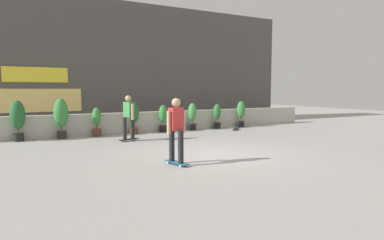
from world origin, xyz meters
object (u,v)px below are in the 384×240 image
(skater_by_wall_left, at_px, (128,116))
(skater_mid_plaza, at_px, (176,128))
(potted_plant_4, at_px, (163,118))
(skateboard_near_camera, at_px, (236,129))
(potted_plant_2, at_px, (97,121))
(potted_plant_5, at_px, (192,115))
(potted_plant_1, at_px, (61,115))
(potted_plant_6, at_px, (217,115))
(potted_plant_7, at_px, (241,113))
(potted_plant_0, at_px, (18,117))
(potted_plant_3, at_px, (134,116))

(skater_by_wall_left, bearing_deg, skater_mid_plaza, -91.67)
(potted_plant_4, height_order, skateboard_near_camera, potted_plant_4)
(potted_plant_2, height_order, skateboard_near_camera, potted_plant_2)
(skater_by_wall_left, relative_size, skater_mid_plaza, 1.00)
(potted_plant_5, height_order, skateboard_near_camera, potted_plant_5)
(potted_plant_4, relative_size, skater_mid_plaza, 0.72)
(potted_plant_1, xyz_separation_m, potted_plant_2, (1.36, 0.00, -0.30))
(potted_plant_2, bearing_deg, potted_plant_6, 0.00)
(potted_plant_2, height_order, potted_plant_7, potted_plant_7)
(potted_plant_1, relative_size, skateboard_near_camera, 2.13)
(potted_plant_0, distance_m, potted_plant_1, 1.49)
(potted_plant_3, height_order, skater_mid_plaza, skater_mid_plaza)
(potted_plant_7, bearing_deg, skater_mid_plaza, -136.70)
(potted_plant_3, relative_size, skateboard_near_camera, 1.85)
(potted_plant_2, distance_m, potted_plant_4, 2.94)
(potted_plant_5, bearing_deg, potted_plant_7, -0.00)
(potted_plant_5, height_order, skater_by_wall_left, skater_by_wall_left)
(potted_plant_0, bearing_deg, potted_plant_4, 0.00)
(potted_plant_3, bearing_deg, potted_plant_5, 0.00)
(potted_plant_2, relative_size, potted_plant_7, 0.90)
(potted_plant_3, distance_m, skateboard_near_camera, 4.84)
(potted_plant_7, distance_m, skater_mid_plaza, 9.10)
(potted_plant_7, bearing_deg, skater_by_wall_left, -164.10)
(potted_plant_6, bearing_deg, potted_plant_5, 180.00)
(potted_plant_4, bearing_deg, skater_by_wall_left, -139.59)
(potted_plant_7, height_order, skater_by_wall_left, skater_by_wall_left)
(potted_plant_3, bearing_deg, skateboard_near_camera, -11.53)
(potted_plant_6, distance_m, skateboard_near_camera, 1.21)
(potted_plant_0, height_order, potted_plant_2, potted_plant_0)
(potted_plant_5, bearing_deg, potted_plant_4, 180.00)
(potted_plant_3, height_order, potted_plant_7, potted_plant_3)
(skater_by_wall_left, bearing_deg, potted_plant_5, 26.75)
(potted_plant_2, xyz_separation_m, potted_plant_6, (5.81, 0.00, 0.02))
(potted_plant_5, bearing_deg, potted_plant_6, -0.00)
(potted_plant_5, bearing_deg, potted_plant_1, -180.00)
(potted_plant_0, distance_m, potted_plant_5, 7.30)
(potted_plant_2, bearing_deg, potted_plant_3, 0.00)
(skater_mid_plaza, bearing_deg, potted_plant_1, 107.78)
(potted_plant_0, xyz_separation_m, skater_by_wall_left, (3.62, -1.85, 0.05))
(potted_plant_6, xyz_separation_m, skater_by_wall_left, (-5.04, -1.85, 0.29))
(potted_plant_4, height_order, potted_plant_6, potted_plant_4)
(potted_plant_2, height_order, potted_plant_6, potted_plant_6)
(potted_plant_2, bearing_deg, potted_plant_7, 0.00)
(potted_plant_1, height_order, skateboard_near_camera, potted_plant_1)
(potted_plant_2, bearing_deg, skater_by_wall_left, -67.37)
(potted_plant_2, height_order, potted_plant_4, potted_plant_4)
(potted_plant_1, height_order, potted_plant_3, potted_plant_1)
(potted_plant_6, relative_size, potted_plant_7, 0.92)
(potted_plant_0, height_order, potted_plant_4, potted_plant_0)
(potted_plant_6, bearing_deg, potted_plant_0, -180.00)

